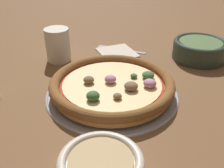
{
  "coord_description": "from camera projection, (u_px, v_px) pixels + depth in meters",
  "views": [
    {
      "loc": [
        -0.38,
        0.36,
        0.33
      ],
      "look_at": [
        0.0,
        0.0,
        0.03
      ],
      "focal_mm": 42.0,
      "sensor_mm": 36.0,
      "label": 1
    }
  ],
  "objects": [
    {
      "name": "bowl_far",
      "position": [
        200.0,
        49.0,
        0.78
      ],
      "size": [
        0.16,
        0.16,
        0.06
      ],
      "color": "#334238",
      "rests_on": "ground_plane"
    },
    {
      "name": "pizza",
      "position": [
        112.0,
        85.0,
        0.6
      ],
      "size": [
        0.29,
        0.29,
        0.04
      ],
      "color": "tan",
      "rests_on": "pizza_tray"
    },
    {
      "name": "drinking_cup",
      "position": [
        58.0,
        45.0,
        0.76
      ],
      "size": [
        0.07,
        0.07,
        0.1
      ],
      "color": "silver",
      "rests_on": "ground_plane"
    },
    {
      "name": "fork",
      "position": [
        118.0,
        49.0,
        0.85
      ],
      "size": [
        0.16,
        0.08,
        0.0
      ],
      "rotation": [
        0.0,
        0.0,
        6.69
      ],
      "color": "#B7B7BC",
      "rests_on": "ground_plane"
    },
    {
      "name": "pizza_tray",
      "position": [
        112.0,
        93.0,
        0.61
      ],
      "size": [
        0.31,
        0.31,
        0.01
      ],
      "color": "#9E9EA3",
      "rests_on": "ground_plane"
    },
    {
      "name": "ground_plane",
      "position": [
        112.0,
        94.0,
        0.62
      ],
      "size": [
        3.0,
        3.0,
        0.0
      ],
      "primitive_type": "plane",
      "color": "brown"
    },
    {
      "name": "napkin",
      "position": [
        117.0,
        52.0,
        0.82
      ],
      "size": [
        0.15,
        0.14,
        0.01
      ],
      "rotation": [
        0.0,
        0.0,
        -0.38
      ],
      "color": "beige",
      "rests_on": "ground_plane"
    }
  ]
}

